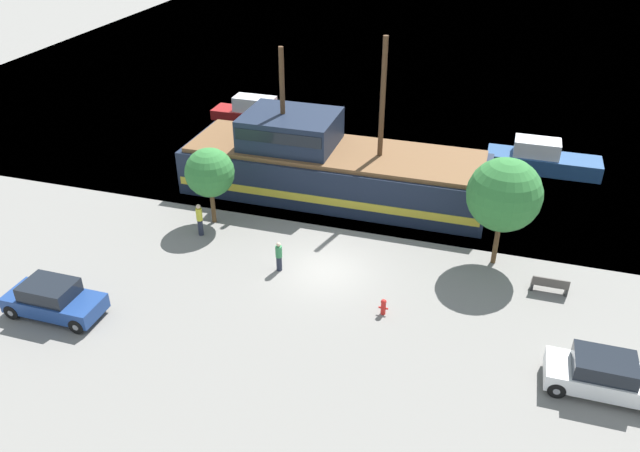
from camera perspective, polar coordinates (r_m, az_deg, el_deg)
The scene contains 13 objects.
ground_plane at distance 30.13m, azimuth 0.54°, elevation -4.07°, with size 160.00×160.00×0.00m, color gray.
water_surface at distance 70.27m, azimuth 11.26°, elevation 15.88°, with size 80.00×80.00×0.00m, color slate.
pirate_ship at distance 36.26m, azimuth 1.00°, elevation 5.43°, with size 18.82×5.31×9.43m.
moored_boat_dockside at distance 47.89m, azimuth -5.50°, elevation 10.30°, with size 7.72×1.88×1.82m.
moored_boat_outer at distance 41.99m, azimuth 19.60°, elevation 5.76°, with size 6.93×2.08×2.01m.
parked_car_curb_front at distance 25.74m, azimuth 24.57°, elevation -12.32°, with size 4.22×1.83×1.57m.
parked_car_curb_mid at distance 29.31m, azimuth -23.20°, elevation -6.19°, with size 4.24×1.86×1.60m.
fire_hydrant at distance 27.35m, azimuth 5.81°, elevation -7.30°, with size 0.42×0.25×0.76m.
bench_promenade_east at distance 30.29m, azimuth 20.28°, elevation -5.07°, with size 1.62×0.45×0.85m.
pedestrian_walking_near at distance 29.80m, azimuth -3.78°, elevation -2.79°, with size 0.32×0.32×1.55m.
pedestrian_walking_far at distance 33.05m, azimuth -10.94°, elevation 0.60°, with size 0.32×0.32×1.81m.
tree_row_east at distance 33.21m, azimuth -10.05°, elevation 4.82°, with size 2.61×2.61×4.28m.
tree_row_mideast at distance 30.03m, azimuth 16.49°, elevation 2.75°, with size 3.48×3.48×5.49m.
Camera 1 is at (7.00, -23.79, 17.12)m, focal length 35.00 mm.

